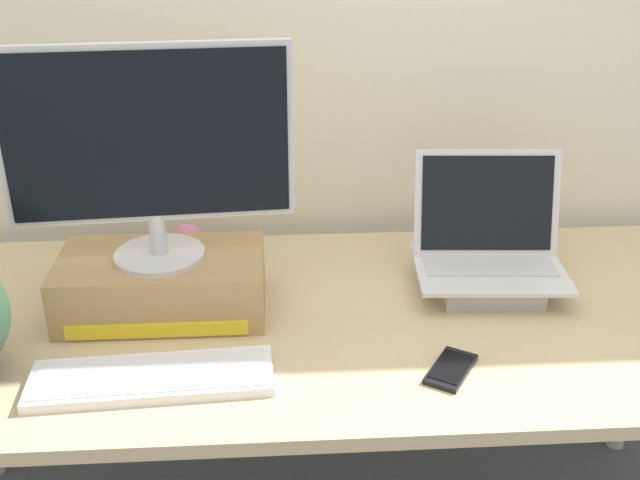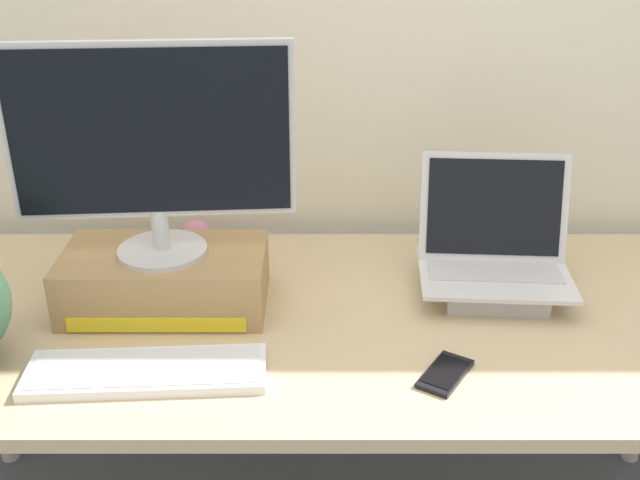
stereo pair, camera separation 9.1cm
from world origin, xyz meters
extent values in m
cube|color=silver|center=(0.00, 0.51, 1.30)|extent=(7.00, 0.10, 2.60)
cube|color=tan|center=(0.00, 0.00, 0.70)|extent=(1.98, 0.82, 0.03)
cube|color=#A88456|center=(-0.34, 0.04, 0.78)|extent=(0.44, 0.24, 0.13)
cube|color=yellow|center=(-0.34, -0.08, 0.74)|extent=(0.37, 0.00, 0.03)
cylinder|color=silver|center=(-0.34, 0.04, 0.85)|extent=(0.19, 0.19, 0.01)
cylinder|color=silver|center=(-0.34, 0.04, 0.90)|extent=(0.04, 0.04, 0.09)
cube|color=silver|center=(-0.34, 0.04, 1.12)|extent=(0.58, 0.06, 0.36)
cube|color=black|center=(-0.34, 0.03, 1.12)|extent=(0.56, 0.04, 0.34)
cube|color=#ADADB2|center=(0.39, 0.09, 0.74)|extent=(0.23, 0.21, 0.05)
cube|color=silver|center=(0.39, 0.09, 0.77)|extent=(0.35, 0.27, 0.01)
cube|color=#B7B7BC|center=(0.40, 0.10, 0.77)|extent=(0.30, 0.16, 0.00)
cube|color=silver|center=(0.40, 0.18, 0.89)|extent=(0.34, 0.10, 0.24)
cube|color=black|center=(0.40, 0.17, 0.89)|extent=(0.31, 0.08, 0.21)
cube|color=white|center=(-0.33, -0.23, 0.72)|extent=(0.46, 0.17, 0.02)
cube|color=silver|center=(-0.33, -0.23, 0.74)|extent=(0.43, 0.15, 0.00)
cube|color=black|center=(0.24, -0.23, 0.72)|extent=(0.13, 0.15, 0.01)
cube|color=black|center=(0.24, -0.23, 0.72)|extent=(0.11, 0.12, 0.00)
sphere|color=#CC7099|center=(-0.31, 0.31, 0.76)|extent=(0.08, 0.08, 0.08)
sphere|color=black|center=(-0.33, 0.28, 0.77)|extent=(0.01, 0.01, 0.01)
sphere|color=black|center=(-0.30, 0.28, 0.77)|extent=(0.01, 0.01, 0.01)
camera|label=1|loc=(-0.09, -1.42, 1.58)|focal=42.57mm
camera|label=2|loc=(0.00, -1.42, 1.58)|focal=42.57mm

